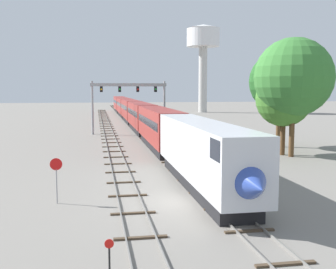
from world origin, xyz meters
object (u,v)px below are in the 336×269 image
object	(u,v)px
passenger_train	(135,113)
water_tower	(203,43)
trackside_tree_left	(294,77)
trackside_tree_right	(284,99)
switch_stand	(109,263)
trackside_tree_mid	(280,82)
stop_sign	(56,174)
signal_gantry	(129,95)

from	to	relation	value
passenger_train	water_tower	size ratio (longest dim) A/B	4.56
trackside_tree_left	trackside_tree_right	size ratio (longest dim) A/B	1.36
passenger_train	switch_stand	world-z (taller)	passenger_train
water_tower	switch_stand	size ratio (longest dim) A/B	18.35
switch_stand	trackside_tree_mid	bearing A→B (deg)	55.95
stop_sign	trackside_tree_mid	distance (m)	33.41
water_tower	signal_gantry	bearing A→B (deg)	-115.23
switch_stand	signal_gantry	bearing A→B (deg)	84.54
signal_gantry	trackside_tree_right	size ratio (longest dim) A/B	1.32
stop_sign	switch_stand	bearing A→B (deg)	-74.91
switch_stand	stop_sign	distance (m)	11.22
water_tower	switch_stand	distance (m)	115.79
signal_gantry	trackside_tree_right	bearing A→B (deg)	-58.80
trackside_tree_left	trackside_tree_right	distance (m)	2.61
water_tower	trackside_tree_mid	xyz separation A→B (m)	(-10.58, -76.88, -13.18)
signal_gantry	trackside_tree_mid	distance (m)	25.09
switch_stand	stop_sign	bearing A→B (deg)	105.09
trackside_tree_mid	trackside_tree_left	bearing A→B (deg)	-104.36
trackside_tree_right	trackside_tree_mid	bearing A→B (deg)	69.26
signal_gantry	switch_stand	xyz separation A→B (m)	(-4.85, -50.70, -5.64)
trackside_tree_right	trackside_tree_left	bearing A→B (deg)	-72.34
switch_stand	trackside_tree_right	xyz separation A→B (m)	(19.59, 26.36, 5.60)
passenger_train	trackside_tree_right	xyz separation A→B (m)	(12.49, -38.13, 3.51)
signal_gantry	switch_stand	size ratio (longest dim) A/B	8.29
passenger_train	switch_stand	bearing A→B (deg)	-96.28
trackside_tree_mid	signal_gantry	bearing A→B (deg)	132.80
stop_sign	trackside_tree_left	world-z (taller)	trackside_tree_left
water_tower	trackside_tree_right	size ratio (longest dim) A/B	2.92
signal_gantry	trackside_tree_right	distance (m)	28.45
signal_gantry	water_tower	bearing A→B (deg)	64.77
switch_stand	trackside_tree_mid	world-z (taller)	trackside_tree_mid
water_tower	stop_sign	size ratio (longest dim) A/B	9.30
signal_gantry	water_tower	world-z (taller)	water_tower
switch_stand	trackside_tree_right	bearing A→B (deg)	53.39
signal_gantry	water_tower	size ratio (longest dim) A/B	0.45
trackside_tree_left	passenger_train	bearing A→B (deg)	108.12
water_tower	switch_stand	world-z (taller)	water_tower
signal_gantry	stop_sign	bearing A→B (deg)	-100.98
passenger_train	stop_sign	size ratio (longest dim) A/B	42.43
passenger_train	stop_sign	distance (m)	54.66
signal_gantry	switch_stand	distance (m)	51.24
passenger_train	trackside_tree_right	world-z (taller)	trackside_tree_right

